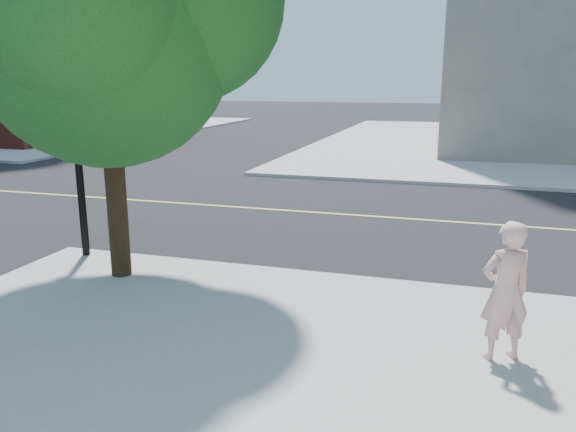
% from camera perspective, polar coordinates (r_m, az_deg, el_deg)
% --- Properties ---
extents(ground, '(140.00, 140.00, 0.00)m').
position_cam_1_polar(ground, '(10.80, -16.81, -4.04)').
color(ground, black).
rests_on(ground, ground).
extents(road_ew, '(140.00, 9.00, 0.01)m').
position_cam_1_polar(road_ew, '(14.61, -7.12, 1.01)').
color(road_ew, black).
rests_on(road_ew, ground).
extents(man_on_phone, '(0.69, 0.60, 1.58)m').
position_cam_1_polar(man_on_phone, '(6.68, 20.93, -7.05)').
color(man_on_phone, '#DDA6A6').
rests_on(man_on_phone, sidewalk_se).
extents(street_tree, '(4.76, 4.33, 6.32)m').
position_cam_1_polar(street_tree, '(9.04, -17.45, 19.59)').
color(street_tree, black).
rests_on(street_tree, sidewalk_se).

